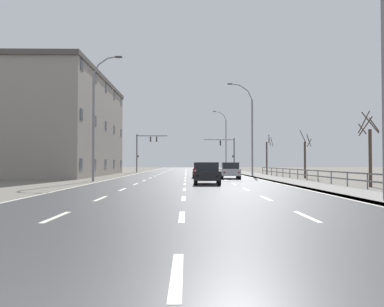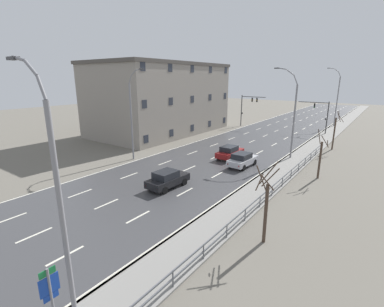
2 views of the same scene
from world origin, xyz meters
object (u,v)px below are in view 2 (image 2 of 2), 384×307
object	(u,v)px
traffic_signal_right	(322,112)
car_mid_centre	(230,152)
highway_sign	(52,299)
street_lamp_foreground	(58,203)
street_lamp_distant	(337,98)
traffic_signal_left	(247,105)
car_distant	(167,179)
brick_building	(161,98)
car_far_right	(242,160)
street_lamp_left_bank	(132,117)
street_lamp_midground	(293,116)

from	to	relation	value
traffic_signal_right	car_mid_centre	bearing A→B (deg)	-102.87
highway_sign	traffic_signal_right	xyz separation A→B (m)	(-1.46, 48.36, 1.56)
street_lamp_foreground	street_lamp_distant	size ratio (longest dim) A/B	0.89
traffic_signal_right	car_mid_centre	world-z (taller)	traffic_signal_right
traffic_signal_right	traffic_signal_left	xyz separation A→B (m)	(-13.63, -0.75, 0.50)
car_distant	brick_building	distance (m)	27.21
traffic_signal_left	car_far_right	world-z (taller)	traffic_signal_left
street_lamp_distant	car_distant	xyz separation A→B (m)	(-5.85, -44.31, -4.76)
street_lamp_left_bank	brick_building	world-z (taller)	brick_building
highway_sign	brick_building	size ratio (longest dim) A/B	0.14
street_lamp_foreground	car_mid_centre	bearing A→B (deg)	103.55
street_lamp_midground	street_lamp_left_bank	world-z (taller)	street_lamp_midground
street_lamp_distant	car_far_right	xyz separation A→B (m)	(-3.13, -34.92, -4.76)
street_lamp_foreground	street_lamp_distant	distance (m)	57.02
highway_sign	car_mid_centre	size ratio (longest dim) A/B	0.81
street_lamp_distant	brick_building	size ratio (longest dim) A/B	0.47
street_lamp_distant	car_far_right	world-z (taller)	street_lamp_distant
car_distant	car_far_right	bearing A→B (deg)	76.39
street_lamp_foreground	street_lamp_left_bank	distance (m)	22.69
street_lamp_foreground	street_lamp_midground	size ratio (longest dim) A/B	0.96
traffic_signal_left	car_far_right	size ratio (longest dim) A/B	1.47
car_distant	traffic_signal_right	bearing A→B (deg)	83.73
car_mid_centre	car_far_right	distance (m)	3.33
street_lamp_midground	traffic_signal_right	world-z (taller)	street_lamp_midground
street_lamp_midground	highway_sign	bearing A→B (deg)	-88.07
street_lamp_left_bank	highway_sign	size ratio (longest dim) A/B	3.11
highway_sign	car_mid_centre	world-z (taller)	highway_sign
highway_sign	car_mid_centre	xyz separation A→B (m)	(-6.74, 25.23, -1.35)
highway_sign	car_distant	size ratio (longest dim) A/B	0.81
car_mid_centre	car_far_right	xyz separation A→B (m)	(2.66, -2.01, 0.00)
traffic_signal_right	brick_building	world-z (taller)	brick_building
highway_sign	car_distant	bearing A→B (deg)	116.17
car_far_right	traffic_signal_left	bearing A→B (deg)	117.04
highway_sign	traffic_signal_left	size ratio (longest dim) A/B	0.55
traffic_signal_left	car_distant	bearing A→B (deg)	-76.21
street_lamp_foreground	traffic_signal_right	size ratio (longest dim) A/B	1.82
traffic_signal_right	brick_building	size ratio (longest dim) A/B	0.23
street_lamp_foreground	highway_sign	distance (m)	3.21
street_lamp_left_bank	car_mid_centre	xyz separation A→B (m)	(9.10, 7.00, -4.31)
street_lamp_left_bank	traffic_signal_right	world-z (taller)	street_lamp_left_bank
street_lamp_left_bank	traffic_signal_right	size ratio (longest dim) A/B	1.87
street_lamp_foreground	car_far_right	world-z (taller)	street_lamp_foreground
car_mid_centre	street_lamp_left_bank	bearing A→B (deg)	-141.26
street_lamp_foreground	highway_sign	xyz separation A→B (m)	(0.93, -1.13, -2.86)
street_lamp_left_bank	traffic_signal_left	size ratio (longest dim) A/B	1.70
street_lamp_foreground	car_mid_centre	xyz separation A→B (m)	(-5.81, 24.11, -4.21)
street_lamp_distant	car_far_right	distance (m)	35.38
traffic_signal_left	highway_sign	bearing A→B (deg)	-72.42
street_lamp_foreground	traffic_signal_left	bearing A→B (deg)	106.94
street_lamp_left_bank	car_mid_centre	size ratio (longest dim) A/B	2.53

